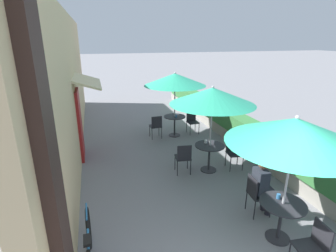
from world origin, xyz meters
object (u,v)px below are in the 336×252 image
at_px(patio_table_far, 175,121).
at_px(patio_umbrella_mid, 212,96).
at_px(seated_patron_near_left, 262,184).
at_px(cafe_chair_far_right, 192,120).
at_px(cafe_chair_near_right, 314,244).
at_px(coffee_cup_mid, 206,142).
at_px(patio_table_mid, 209,152).
at_px(patio_umbrella_far, 175,79).
at_px(cafe_chair_near_left, 256,192).
at_px(coffee_cup_near, 278,196).
at_px(cafe_chair_mid_left, 234,150).
at_px(coffee_cup_far, 176,116).
at_px(patio_table_near, 281,213).
at_px(cafe_chair_far_left, 156,125).
at_px(bicycle_leaning, 89,249).
at_px(patio_umbrella_near, 295,131).
at_px(cafe_chair_mid_right, 183,156).

bearing_deg(patio_table_far, patio_umbrella_mid, -88.09).
distance_m(seated_patron_near_left, cafe_chair_far_right, 5.02).
distance_m(cafe_chair_near_right, coffee_cup_mid, 3.69).
distance_m(patio_table_mid, patio_umbrella_far, 3.27).
xyz_separation_m(cafe_chair_near_left, patio_umbrella_mid, (-0.13, 2.02, 1.60)).
height_order(coffee_cup_near, cafe_chair_mid_left, cafe_chair_mid_left).
height_order(cafe_chair_near_left, coffee_cup_mid, cafe_chair_near_left).
xyz_separation_m(cafe_chair_near_left, cafe_chair_near_right, (0.02, -1.49, 0.00)).
bearing_deg(coffee_cup_far, patio_umbrella_far, 95.00).
distance_m(cafe_chair_near_right, cafe_chair_far_right, 6.50).
bearing_deg(cafe_chair_far_right, cafe_chair_near_right, 83.77).
height_order(patio_table_near, patio_umbrella_mid, patio_umbrella_mid).
distance_m(patio_table_near, coffee_cup_far, 5.51).
bearing_deg(coffee_cup_far, coffee_cup_near, -87.51).
bearing_deg(cafe_chair_near_left, coffee_cup_near, 7.02).
distance_m(cafe_chair_near_right, cafe_chair_far_left, 6.36).
relative_size(coffee_cup_near, bicycle_leaning, 0.05).
relative_size(cafe_chair_near_left, cafe_chair_far_right, 1.00).
height_order(patio_umbrella_mid, patio_umbrella_far, same).
height_order(cafe_chair_near_right, bicycle_leaning, cafe_chair_near_right).
bearing_deg(cafe_chair_far_left, patio_table_near, -81.89).
bearing_deg(patio_table_near, seated_patron_near_left, 82.23).
bearing_deg(cafe_chair_near_left, cafe_chair_mid_left, 167.94).
height_order(patio_umbrella_near, coffee_cup_near, patio_umbrella_near).
distance_m(patio_table_near, bicycle_leaning, 3.35).
xyz_separation_m(seated_patron_near_left, coffee_cup_mid, (-0.29, 2.19, 0.12)).
distance_m(patio_umbrella_near, coffee_cup_far, 5.65).
xyz_separation_m(coffee_cup_far, bicycle_leaning, (-3.11, -5.22, -0.43)).
distance_m(cafe_chair_mid_left, patio_umbrella_far, 3.40).
bearing_deg(patio_umbrella_mid, coffee_cup_far, 91.75).
bearing_deg(cafe_chair_near_right, patio_umbrella_far, 7.25).
relative_size(cafe_chair_mid_right, cafe_chair_far_left, 1.00).
height_order(patio_table_near, cafe_chair_mid_left, cafe_chair_mid_left).
distance_m(patio_table_near, cafe_chair_near_left, 0.75).
bearing_deg(cafe_chair_near_right, patio_umbrella_mid, 7.50).
bearing_deg(cafe_chair_mid_left, cafe_chair_near_left, 79.77).
bearing_deg(patio_umbrella_far, coffee_cup_near, -87.44).
height_order(patio_umbrella_far, cafe_chair_far_left, patio_umbrella_far).
height_order(patio_table_far, patio_umbrella_far, patio_umbrella_far).
height_order(seated_patron_near_left, cafe_chair_far_right, seated_patron_near_left).
distance_m(patio_umbrella_near, cafe_chair_far_left, 5.84).
distance_m(coffee_cup_near, patio_umbrella_mid, 2.93).
bearing_deg(cafe_chair_near_right, cafe_chair_mid_left, -4.62).
bearing_deg(bicycle_leaning, patio_umbrella_mid, 36.58).
relative_size(patio_table_near, seated_patron_near_left, 0.64).
bearing_deg(coffee_cup_near, patio_table_mid, 93.27).
bearing_deg(coffee_cup_far, cafe_chair_mid_left, -73.19).
xyz_separation_m(patio_table_mid, bicycle_leaning, (-3.19, -2.49, -0.19)).
bearing_deg(cafe_chair_mid_right, cafe_chair_near_left, -59.82).
bearing_deg(cafe_chair_mid_right, seated_patron_near_left, -57.33).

